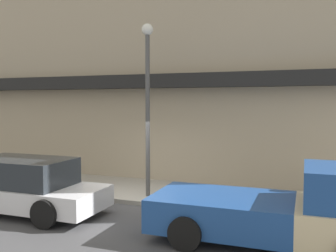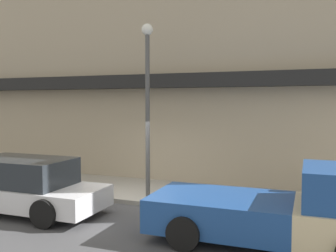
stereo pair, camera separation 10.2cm
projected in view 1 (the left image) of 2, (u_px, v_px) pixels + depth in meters
ground_plane at (129, 205)px, 11.31m from camera, size 80.00×80.00×0.00m
sidewalk at (149, 191)px, 12.77m from camera, size 36.00×3.13×0.13m
building at (179, 53)px, 15.30m from camera, size 19.80×3.80×10.29m
pickup_truck at (288, 210)px, 8.03m from camera, size 5.23×2.28×1.77m
parked_car at (22, 186)px, 10.50m from camera, size 4.82×2.07×1.52m
fire_hydrant at (65, 177)px, 13.15m from camera, size 0.20×0.20×0.67m
street_lamp at (148, 89)px, 11.65m from camera, size 0.36×0.36×5.39m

